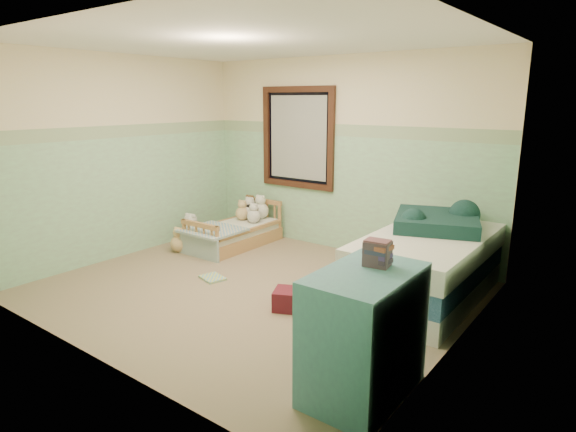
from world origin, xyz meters
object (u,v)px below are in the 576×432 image
Objects in this scene: toddler_bed_frame at (235,239)px; plush_floor_tan at (179,244)px; twin_bed_frame at (426,287)px; floor_book at (212,278)px; red_pillow at (290,299)px; plush_floor_cream at (191,233)px; dresser at (364,334)px.

plush_floor_tan is at bearing -120.16° from toddler_bed_frame.
toddler_bed_frame is 0.69× the size of twin_bed_frame.
red_pillow is at bearing 10.73° from floor_book.
plush_floor_cream is 1.50m from floor_book.
floor_book is (1.07, -0.45, -0.10)m from plush_floor_tan.
dresser reaches higher than plush_floor_tan.
plush_floor_cream is (-0.56, -0.29, 0.06)m from toddler_bed_frame.
plush_floor_tan is at bearing -64.06° from plush_floor_cream.
dresser is at bearing -33.22° from toddler_bed_frame.
toddler_bed_frame is 1.51× the size of dresser.
plush_floor_cream is at bearing 163.03° from floor_book.
plush_floor_tan is at bearing 166.01° from red_pillow.
floor_book is at bearing -57.96° from toddler_bed_frame.
toddler_bed_frame is 4.27× the size of red_pillow.
floor_book is at bearing -22.66° from plush_floor_tan.
plush_floor_tan is 0.73× the size of red_pillow.
twin_bed_frame reaches higher than red_pillow.
plush_floor_tan is 2.31m from red_pillow.
plush_floor_cream is 1.03× the size of floor_book.
plush_floor_cream reaches higher than floor_book.
red_pillow is (2.42, -0.93, -0.05)m from plush_floor_cream.
red_pillow is at bearing -131.70° from twin_bed_frame.
dresser reaches higher than twin_bed_frame.
dresser is 3.13× the size of floor_book.
dresser reaches higher than toddler_bed_frame.
dresser is (0.27, -1.84, 0.33)m from twin_bed_frame.
twin_bed_frame reaches higher than floor_book.
twin_bed_frame is at bearing 2.07° from plush_floor_cream.
plush_floor_cream is 0.93× the size of red_pillow.
toddler_bed_frame is 3.68m from dresser.
plush_floor_cream reaches higher than twin_bed_frame.
toddler_bed_frame is 0.76m from plush_floor_tan.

